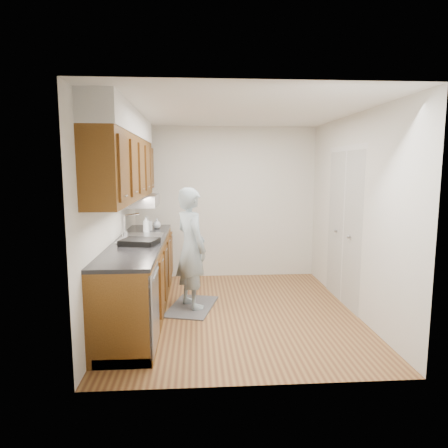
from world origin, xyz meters
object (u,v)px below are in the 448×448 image
at_px(dish_rack, 140,242).
at_px(soap_bottle_b, 148,224).
at_px(soap_bottle_a, 146,225).
at_px(person, 191,240).
at_px(soap_bottle_c, 157,223).

bearing_deg(dish_rack, soap_bottle_b, 105.88).
bearing_deg(soap_bottle_a, person, -30.86).
relative_size(soap_bottle_a, soap_bottle_c, 1.60).
relative_size(person, soap_bottle_b, 8.66).
height_order(person, soap_bottle_b, person).
xyz_separation_m(person, dish_rack, (-0.60, -0.44, 0.07)).
bearing_deg(soap_bottle_c, person, -57.43).
bearing_deg(soap_bottle_b, dish_rack, -88.45).
distance_m(soap_bottle_b, dish_rack, 1.04).
height_order(person, dish_rack, person).
xyz_separation_m(soap_bottle_b, dish_rack, (0.03, -1.03, -0.07)).
distance_m(soap_bottle_b, soap_bottle_c, 0.24).
distance_m(person, soap_bottle_c, 0.96).
xyz_separation_m(soap_bottle_b, soap_bottle_c, (0.11, 0.22, -0.03)).
xyz_separation_m(soap_bottle_a, dish_rack, (0.02, -0.81, -0.09)).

